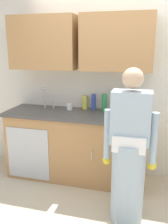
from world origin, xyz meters
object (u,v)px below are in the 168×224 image
object	(u,v)px
bottle_cleaner_spray	(134,105)
sponge	(118,117)
sink	(43,111)
bottle_dish_liquid	(117,102)
bottle_water_short	(94,102)
bottle_soap	(85,102)
person_at_sink	(129,160)
cup_by_sink	(70,107)
bottle_water_tall	(104,103)

from	to	relation	value
bottle_cleaner_spray	sponge	bearing A→B (deg)	-119.18
sink	bottle_cleaner_spray	size ratio (longest dim) A/B	2.09
bottle_dish_liquid	bottle_water_short	size ratio (longest dim) A/B	1.22
sponge	bottle_dish_liquid	bearing A→B (deg)	100.16
bottle_dish_liquid	bottle_cleaner_spray	distance (m)	0.23
bottle_soap	bottle_water_short	bearing A→B (deg)	-4.70
sink	person_at_sink	size ratio (longest dim) A/B	0.31
bottle_cleaner_spray	sponge	distance (m)	0.36
person_at_sink	cup_by_sink	bearing A→B (deg)	136.58
bottle_dish_liquid	cup_by_sink	world-z (taller)	bottle_dish_liquid
bottle_cleaner_spray	bottle_water_short	bearing A→B (deg)	173.73
cup_by_sink	sponge	world-z (taller)	cup_by_sink
bottle_soap	sponge	xyz separation A→B (m)	(0.52, -0.37, -0.08)
bottle_cleaner_spray	bottle_water_short	size ratio (longest dim) A/B	1.08
bottle_cleaner_spray	bottle_water_short	xyz separation A→B (m)	(-0.56, 0.06, -0.01)
bottle_soap	cup_by_sink	xyz separation A→B (m)	(-0.19, -0.11, -0.05)
sponge	person_at_sink	bearing A→B (deg)	-71.79
sink	person_at_sink	xyz separation A→B (m)	(1.26, -0.74, -0.23)
person_at_sink	bottle_cleaner_spray	world-z (taller)	person_at_sink
cup_by_sink	sponge	xyz separation A→B (m)	(0.71, -0.26, -0.03)
person_at_sink	bottle_water_tall	world-z (taller)	person_at_sink
person_at_sink	sponge	distance (m)	0.69
person_at_sink	cup_by_sink	world-z (taller)	person_at_sink
bottle_water_tall	cup_by_sink	xyz separation A→B (m)	(-0.49, -0.03, -0.08)
bottle_dish_liquid	cup_by_sink	xyz separation A→B (m)	(-0.65, -0.07, -0.09)
bottle_water_short	bottle_water_tall	bearing A→B (deg)	-23.40
bottle_water_short	sponge	xyz separation A→B (m)	(0.39, -0.36, -0.10)
sponge	sink	bearing A→B (deg)	172.57
bottle_water_tall	cup_by_sink	size ratio (longest dim) A/B	2.73
bottle_cleaner_spray	bottle_water_short	world-z (taller)	bottle_cleaner_spray
sink	bottle_soap	bearing A→B (deg)	23.40
sink	sponge	world-z (taller)	sink
sink	bottle_water_tall	xyz separation A→B (m)	(0.83, 0.15, 0.14)
cup_by_sink	bottle_water_tall	bearing A→B (deg)	3.47
bottle_cleaner_spray	cup_by_sink	size ratio (longest dim) A/B	2.67
sink	bottle_water_short	distance (m)	0.72
bottle_soap	bottle_water_tall	bearing A→B (deg)	-15.60
bottle_water_tall	sponge	size ratio (longest dim) A/B	2.22
bottle_water_tall	sink	bearing A→B (deg)	-169.80
sink	bottle_cleaner_spray	distance (m)	1.24
sponge	bottle_water_tall	bearing A→B (deg)	127.80
sink	bottle_soap	size ratio (longest dim) A/B	2.60
bottle_water_tall	sponge	distance (m)	0.38
bottle_soap	bottle_water_short	size ratio (longest dim) A/B	0.86
bottle_dish_liquid	bottle_water_short	distance (m)	0.33
person_at_sink	bottle_water_short	size ratio (longest dim) A/B	7.29
bottle_dish_liquid	bottle_soap	bearing A→B (deg)	175.19
bottle_water_tall	bottle_water_short	xyz separation A→B (m)	(-0.17, 0.07, -0.01)
person_at_sink	bottle_soap	world-z (taller)	person_at_sink
sink	bottle_water_short	bearing A→B (deg)	18.40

